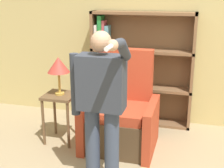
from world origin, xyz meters
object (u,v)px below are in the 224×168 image
at_px(armchair, 121,117).
at_px(table_lamp, 58,66).
at_px(side_table, 60,104).
at_px(bookcase, 133,69).
at_px(person_standing, 101,101).

bearing_deg(armchair, table_lamp, -173.32).
bearing_deg(side_table, bookcase, 49.59).
bearing_deg(bookcase, side_table, -130.41).
bearing_deg(bookcase, person_standing, -88.88).
bearing_deg(armchair, side_table, -173.32).
distance_m(person_standing, table_lamp, 1.15).
bearing_deg(person_standing, side_table, 135.20).
height_order(bookcase, side_table, bookcase).
height_order(bookcase, table_lamp, bookcase).
relative_size(armchair, table_lamp, 2.50).
height_order(person_standing, side_table, person_standing).
height_order(person_standing, table_lamp, person_standing).
height_order(bookcase, person_standing, bookcase).
xyz_separation_m(armchair, side_table, (-0.80, -0.09, 0.14)).
height_order(bookcase, armchair, bookcase).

